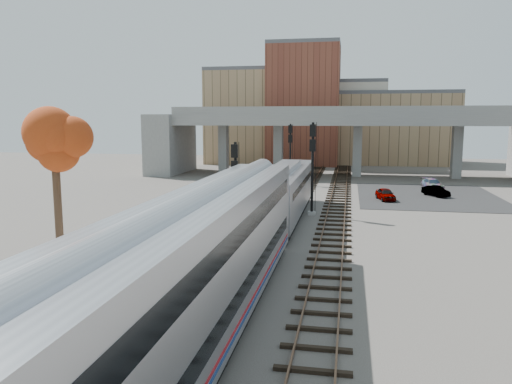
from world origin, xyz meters
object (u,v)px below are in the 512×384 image
(coach, at_px, (204,265))
(signal_mast_far, at_px, (290,154))
(locomotive, at_px, (285,190))
(signal_mast_mid, at_px, (312,168))
(car_a, at_px, (385,194))
(car_b, at_px, (436,191))
(tree, at_px, (54,142))
(car_c, at_px, (433,184))
(signal_mast_near, at_px, (235,195))

(coach, bearing_deg, signal_mast_far, 92.75)
(signal_mast_far, bearing_deg, locomotive, -84.30)
(coach, xyz_separation_m, signal_mast_mid, (2.00, 24.32, 1.09))
(car_a, xyz_separation_m, car_b, (5.23, 3.37, -0.04))
(locomotive, xyz_separation_m, tree, (-11.10, -13.95, 4.37))
(tree, bearing_deg, locomotive, 51.49)
(signal_mast_far, xyz_separation_m, car_c, (16.35, -1.75, -3.05))
(tree, bearing_deg, signal_mast_far, 75.58)
(signal_mast_mid, bearing_deg, locomotive, -139.41)
(coach, xyz_separation_m, tree, (-11.10, 8.66, 3.85))
(coach, height_order, car_b, coach)
(car_a, distance_m, car_b, 6.22)
(signal_mast_mid, bearing_deg, coach, -94.70)
(coach, distance_m, signal_mast_far, 43.71)
(signal_mast_mid, height_order, car_a, signal_mast_mid)
(signal_mast_mid, height_order, car_b, signal_mast_mid)
(tree, relative_size, car_a, 2.66)
(locomotive, xyz_separation_m, signal_mast_near, (-2.10, -8.54, 0.82))
(signal_mast_mid, relative_size, tree, 0.85)
(coach, distance_m, signal_mast_mid, 24.43)
(locomotive, relative_size, tree, 2.12)
(locomotive, distance_m, tree, 18.35)
(tree, height_order, car_b, tree)
(locomotive, height_order, coach, coach)
(signal_mast_mid, distance_m, car_b, 17.29)
(car_c, bearing_deg, tree, -138.77)
(coach, relative_size, tree, 2.79)
(coach, xyz_separation_m, car_c, (14.25, 41.89, -2.18))
(car_b, bearing_deg, signal_mast_near, -155.15)
(coach, distance_m, car_b, 39.12)
(locomotive, relative_size, signal_mast_mid, 2.50)
(signal_mast_far, relative_size, car_b, 2.24)
(tree, bearing_deg, car_a, 51.34)
(locomotive, distance_m, coach, 22.61)
(signal_mast_mid, distance_m, car_c, 21.67)
(signal_mast_mid, bearing_deg, tree, -129.91)
(signal_mast_mid, distance_m, tree, 20.60)
(coach, height_order, car_c, coach)
(locomotive, bearing_deg, signal_mast_far, 95.70)
(signal_mast_mid, bearing_deg, signal_mast_near, -111.79)
(signal_mast_mid, distance_m, signal_mast_far, 19.76)
(signal_mast_mid, xyz_separation_m, car_c, (12.25, 17.58, -3.27))
(coach, distance_m, car_a, 34.33)
(coach, relative_size, car_b, 7.68)
(signal_mast_near, distance_m, signal_mast_far, 29.59)
(locomotive, height_order, tree, tree)
(locomotive, bearing_deg, tree, -128.51)
(locomotive, relative_size, car_b, 5.85)
(signal_mast_far, relative_size, car_a, 2.17)
(signal_mast_mid, bearing_deg, car_c, 55.13)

